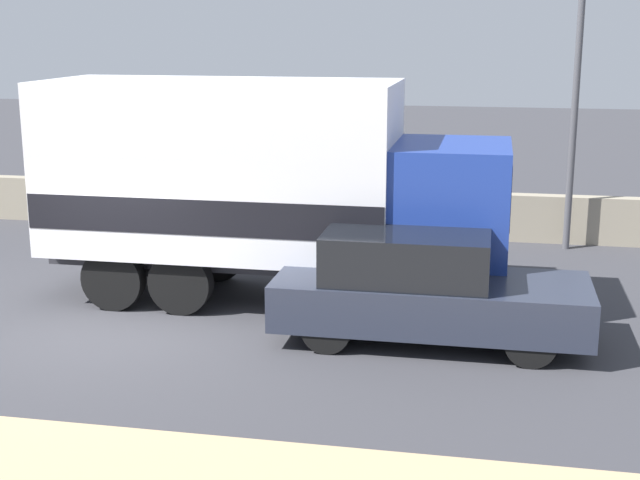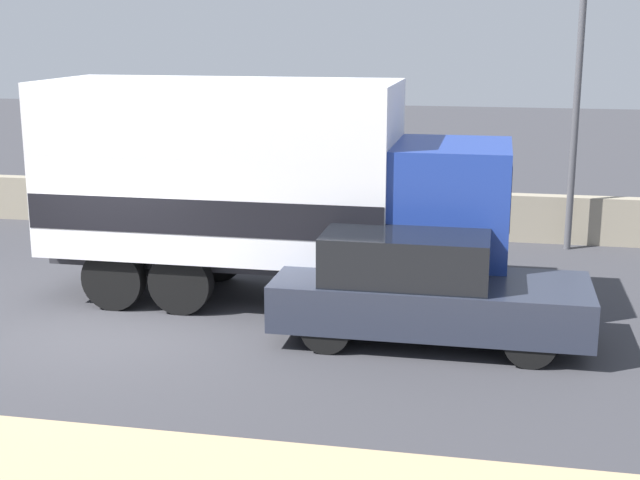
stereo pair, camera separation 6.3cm
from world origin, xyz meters
name	(u,v)px [view 1 (the left image)]	position (x,y,z in m)	size (l,w,h in m)	color
ground_plane	(102,327)	(0.00, 0.00, 0.00)	(80.00, 80.00, 0.00)	#38383D
stone_wall_backdrop	(233,206)	(0.00, 7.07, 0.51)	(60.00, 0.35, 1.01)	gray
street_lamp	(578,65)	(7.35, 6.53, 3.75)	(0.56, 0.28, 6.42)	#4C4C51
box_truck	(258,184)	(2.00, 1.89, 1.98)	(7.56, 2.47, 3.66)	navy
car_hatchback	(424,287)	(4.88, 0.38, 0.81)	(4.54, 1.79, 1.65)	#282D3D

